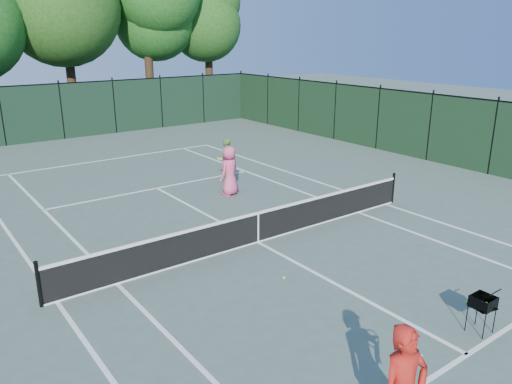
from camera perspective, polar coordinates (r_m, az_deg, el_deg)
ground at (r=14.07m, az=0.22°, el=-5.77°), size 90.00×90.00×0.00m
sideline_doubles_left at (r=11.97m, az=-21.79°, el=-11.57°), size 0.10×23.77×0.01m
sideline_doubles_right at (r=17.69m, az=14.61°, el=-1.36°), size 0.10×23.77×0.01m
sideline_singles_left at (r=12.30m, az=-15.58°, el=-10.08°), size 0.10×23.77×0.01m
sideline_singles_right at (r=16.69m, az=11.62°, el=-2.29°), size 0.10×23.77×0.01m
baseline_far at (r=24.19m, az=-16.92°, el=3.52°), size 10.97×0.10×0.01m
service_line_near at (r=10.32m, az=23.01°, el=-16.72°), size 8.23×0.10×0.01m
service_line_far at (r=19.27m, az=-11.25°, el=0.44°), size 8.23×0.10×0.01m
center_service_line at (r=14.07m, az=0.22°, el=-5.75°), size 0.10×12.80×0.01m
tennis_net at (r=13.89m, az=0.22°, el=-3.96°), size 11.69×0.09×1.06m
fence_far at (r=29.66m, az=-21.32°, el=8.53°), size 24.00×0.05×3.00m
fence_right at (r=22.65m, az=25.46°, el=5.53°), size 0.05×36.00×3.00m
tree_5 at (r=38.03m, az=-5.60°, el=20.76°), size 5.80×5.80×12.23m
player_pink at (r=17.94m, az=-3.04°, el=2.46°), size 1.03×0.85×1.80m
player_green at (r=19.72m, az=-3.45°, el=3.70°), size 0.99×0.88×1.70m
ball_hopper at (r=10.77m, az=24.51°, el=-11.39°), size 0.49×0.49×0.78m
loose_ball_midcourt at (r=12.09m, az=3.22°, el=-9.76°), size 0.07×0.07×0.07m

